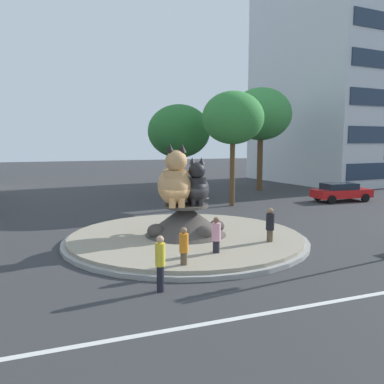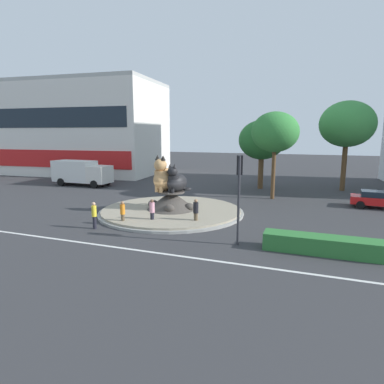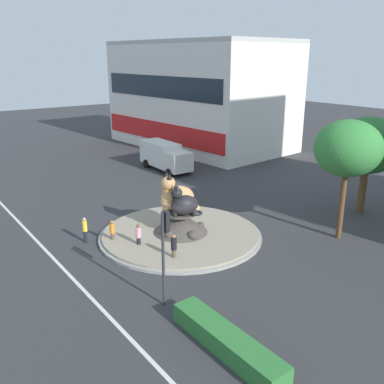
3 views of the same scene
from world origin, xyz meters
name	(u,v)px [view 2 (image 2 of 3)]	position (x,y,z in m)	size (l,w,h in m)	color
ground_plane	(171,213)	(0.00, 0.00, 0.00)	(160.00, 160.00, 0.00)	#333335
lane_centreline	(110,246)	(0.00, -8.22, 0.00)	(112.00, 0.20, 0.01)	silver
roundabout_island	(171,207)	(0.00, -0.01, 0.46)	(11.12, 11.12, 1.72)	gray
cat_statue_calico	(165,178)	(-0.51, -0.01, 2.73)	(2.20, 2.84, 2.78)	tan
cat_statue_black	(176,181)	(0.47, -0.11, 2.51)	(1.89, 2.24, 2.17)	black
traffic_light_mast	(239,183)	(6.43, -5.42, 3.44)	(0.35, 0.46, 4.93)	#2D2D33
shophouse_block	(82,128)	(-23.96, 20.10, 6.85)	(25.07, 15.46, 13.70)	silver
clipped_hedge_strip	(325,245)	(10.94, -5.33, 0.45)	(6.16, 1.20, 0.90)	#2D7033
broadleaf_tree_behind_island	(275,132)	(6.65, 8.50, 6.18)	(4.32, 4.32, 8.05)	brown
second_tree_near_tower	(347,124)	(13.17, 15.80, 7.01)	(5.63, 5.63, 9.44)	brown
third_tree_left	(262,140)	(4.64, 14.16, 5.35)	(5.05, 5.05, 7.54)	brown
pedestrian_orange_shirt	(123,212)	(-1.65, -4.30, 0.87)	(0.32, 0.32, 1.64)	brown
pedestrian_yellow_shirt	(94,214)	(-2.91, -5.65, 0.95)	(0.31, 0.31, 1.76)	black
pedestrian_pink_shirt	(152,211)	(0.04, -3.30, 0.91)	(0.35, 0.35, 1.71)	black
pedestrian_black_shirt	(196,211)	(2.91, -2.53, 0.94)	(0.35, 0.35, 1.78)	brown
sedan_on_far_lane	(380,199)	(15.41, 7.45, 0.75)	(4.62, 2.23, 1.41)	red
delivery_box_truck	(81,172)	(-15.56, 8.91, 1.59)	(7.28, 2.85, 2.91)	silver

